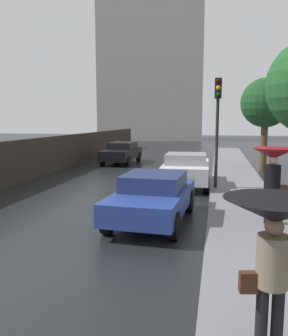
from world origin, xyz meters
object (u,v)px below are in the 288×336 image
at_px(car_white_far_ahead, 186,169).
at_px(pedestrian_with_umbrella_far, 273,163).
at_px(car_black_near_kerb, 122,152).
at_px(street_tree_mid, 266,103).
at_px(pedestrian_with_umbrella_near, 274,227).
at_px(car_blue_mid_road, 153,196).
at_px(traffic_light, 218,112).

xyz_separation_m(car_white_far_ahead, pedestrian_with_umbrella_far, (2.61, -5.28, 0.96)).
relative_size(car_black_near_kerb, street_tree_mid, 0.87).
bearing_deg(car_black_near_kerb, car_white_far_ahead, 124.54).
xyz_separation_m(car_black_near_kerb, car_white_far_ahead, (4.75, -7.10, 0.03)).
distance_m(car_white_far_ahead, pedestrian_with_umbrella_far, 5.97).
bearing_deg(car_black_near_kerb, pedestrian_with_umbrella_far, 121.48).
bearing_deg(pedestrian_with_umbrella_near, street_tree_mid, -108.34).
height_order(car_black_near_kerb, pedestrian_with_umbrella_near, pedestrian_with_umbrella_near).
height_order(pedestrian_with_umbrella_far, street_tree_mid, street_tree_mid).
relative_size(car_black_near_kerb, car_white_far_ahead, 1.12).
bearing_deg(car_white_far_ahead, pedestrian_with_umbrella_far, -65.29).
height_order(car_white_far_ahead, street_tree_mid, street_tree_mid).
bearing_deg(pedestrian_with_umbrella_near, car_blue_mid_road, -77.99).
bearing_deg(pedestrian_with_umbrella_near, car_white_far_ahead, -91.65).
bearing_deg(car_black_near_kerb, street_tree_mid, 169.14).
bearing_deg(car_white_far_ahead, traffic_light, -31.73).
bearing_deg(car_blue_mid_road, car_white_far_ahead, 88.29).
xyz_separation_m(pedestrian_with_umbrella_near, pedestrian_with_umbrella_far, (0.75, 5.18, 0.10)).
distance_m(car_blue_mid_road, street_tree_mid, 11.73).
relative_size(pedestrian_with_umbrella_near, traffic_light, 0.43).
bearing_deg(traffic_light, car_blue_mid_road, -110.15).
height_order(car_blue_mid_road, car_white_far_ahead, car_white_far_ahead).
bearing_deg(car_blue_mid_road, pedestrian_with_umbrella_far, 1.95).
relative_size(car_blue_mid_road, street_tree_mid, 0.82).
bearing_deg(pedestrian_with_umbrella_far, car_blue_mid_road, 12.68).
bearing_deg(car_white_far_ahead, pedestrian_with_umbrella_near, -81.48).
relative_size(car_black_near_kerb, car_blue_mid_road, 1.06).
bearing_deg(car_blue_mid_road, traffic_light, 73.04).
distance_m(car_black_near_kerb, car_white_far_ahead, 8.54).
relative_size(car_white_far_ahead, pedestrian_with_umbrella_near, 2.16).
xyz_separation_m(pedestrian_with_umbrella_near, street_tree_mid, (1.83, 15.83, 2.03)).
bearing_deg(pedestrian_with_umbrella_near, car_black_near_kerb, -81.12).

